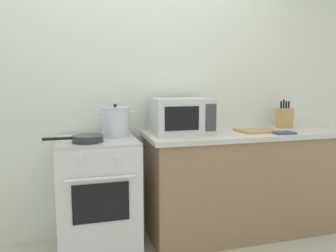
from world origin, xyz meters
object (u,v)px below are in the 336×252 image
(stove, at_px, (98,197))
(stock_pot, at_px, (115,122))
(cutting_board, at_px, (258,131))
(oven_mitt, at_px, (283,133))
(frying_pan, at_px, (87,139))
(microwave, at_px, (182,116))
(knife_block, at_px, (284,118))

(stove, height_order, stock_pot, stock_pot)
(cutting_board, relative_size, oven_mitt, 2.00)
(stove, bearing_deg, oven_mitt, -5.89)
(stove, xyz_separation_m, cutting_board, (1.40, 0.00, 0.47))
(frying_pan, distance_m, microwave, 0.83)
(stock_pot, distance_m, knife_block, 1.61)
(stock_pot, relative_size, oven_mitt, 1.73)
(stock_pot, bearing_deg, frying_pan, -138.49)
(frying_pan, bearing_deg, stock_pot, 41.51)
(stove, bearing_deg, frying_pan, -123.25)
(cutting_board, distance_m, oven_mitt, 0.22)
(stock_pot, relative_size, knife_block, 1.15)
(stock_pot, xyz_separation_m, microwave, (0.56, -0.01, 0.03))
(frying_pan, xyz_separation_m, oven_mitt, (1.62, -0.04, -0.02))
(oven_mitt, bearing_deg, stove, 174.11)
(knife_block, bearing_deg, stove, -175.42)
(cutting_board, relative_size, knife_block, 1.33)
(frying_pan, xyz_separation_m, microwave, (0.79, 0.20, 0.12))
(frying_pan, bearing_deg, oven_mitt, -1.43)
(frying_pan, bearing_deg, cutting_board, 4.64)
(knife_block, distance_m, oven_mitt, 0.38)
(knife_block, bearing_deg, cutting_board, -159.11)
(stock_pot, xyz_separation_m, cutting_board, (1.24, -0.09, -0.11))
(microwave, xyz_separation_m, cutting_board, (0.68, -0.08, -0.14))
(microwave, bearing_deg, frying_pan, -166.00)
(stove, xyz_separation_m, oven_mitt, (1.54, -0.16, 0.47))
(microwave, bearing_deg, knife_block, 3.39)
(stove, distance_m, knife_block, 1.85)
(stock_pot, height_order, oven_mitt, stock_pot)
(microwave, distance_m, oven_mitt, 0.87)
(cutting_board, height_order, oven_mitt, cutting_board)
(frying_pan, xyz_separation_m, knife_block, (1.84, 0.26, 0.07))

